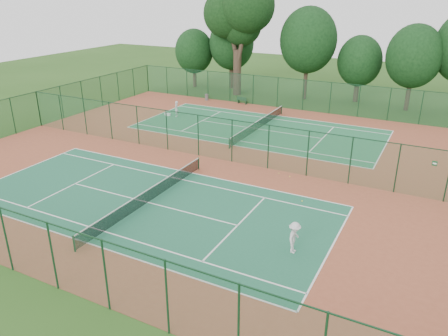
{
  "coord_description": "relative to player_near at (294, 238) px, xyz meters",
  "views": [
    {
      "loc": [
        15.97,
        -29.14,
        12.82
      ],
      "look_at": [
        3.4,
        -4.94,
        1.6
      ],
      "focal_mm": 35.0,
      "sensor_mm": 36.0,
      "label": 1
    }
  ],
  "objects": [
    {
      "name": "ground",
      "position": [
        -10.21,
        10.15,
        -0.89
      ],
      "size": [
        120.0,
        120.0,
        0.0
      ],
      "primitive_type": "plane",
      "color": "#284F18",
      "rests_on": "ground"
    },
    {
      "name": "red_pad",
      "position": [
        -10.21,
        10.15,
        -0.89
      ],
      "size": [
        40.0,
        36.0,
        0.01
      ],
      "primitive_type": "cube",
      "color": "brown",
      "rests_on": "ground"
    },
    {
      "name": "court_near",
      "position": [
        -10.21,
        1.15,
        -0.88
      ],
      "size": [
        23.77,
        10.97,
        0.01
      ],
      "primitive_type": "cube",
      "color": "#1E6143",
      "rests_on": "red_pad"
    },
    {
      "name": "court_far",
      "position": [
        -10.21,
        19.15,
        -0.88
      ],
      "size": [
        23.77,
        10.97,
        0.01
      ],
      "primitive_type": "cube",
      "color": "#216A40",
      "rests_on": "red_pad"
    },
    {
      "name": "fence_north",
      "position": [
        -10.21,
        28.15,
        0.87
      ],
      "size": [
        40.0,
        0.09,
        3.5
      ],
      "color": "#17462D",
      "rests_on": "ground"
    },
    {
      "name": "fence_south",
      "position": [
        -10.21,
        -7.85,
        0.87
      ],
      "size": [
        40.0,
        0.09,
        3.5
      ],
      "color": "#17452A",
      "rests_on": "ground"
    },
    {
      "name": "fence_west",
      "position": [
        -30.21,
        10.15,
        0.87
      ],
      "size": [
        0.09,
        36.0,
        3.5
      ],
      "rotation": [
        0.0,
        0.0,
        1.57
      ],
      "color": "#194B28",
      "rests_on": "ground"
    },
    {
      "name": "fence_divider",
      "position": [
        -10.21,
        10.15,
        0.87
      ],
      "size": [
        40.0,
        0.09,
        3.5
      ],
      "color": "#1C542D",
      "rests_on": "ground"
    },
    {
      "name": "tennis_net_near",
      "position": [
        -10.21,
        1.15,
        -0.35
      ],
      "size": [
        0.1,
        12.9,
        0.97
      ],
      "color": "#153B20",
      "rests_on": "ground"
    },
    {
      "name": "tennis_net_far",
      "position": [
        -10.21,
        19.15,
        -0.35
      ],
      "size": [
        0.1,
        12.9,
        0.97
      ],
      "color": "#163C25",
      "rests_on": "ground"
    },
    {
      "name": "player_near",
      "position": [
        0.0,
        0.0,
        0.0
      ],
      "size": [
        0.68,
        1.14,
        1.75
      ],
      "primitive_type": "imported",
      "rotation": [
        0.0,
        0.0,
        1.6
      ],
      "color": "silver",
      "rests_on": "court_near"
    },
    {
      "name": "player_far",
      "position": [
        -19.92,
        19.31,
        -0.03
      ],
      "size": [
        0.61,
        0.72,
        1.68
      ],
      "primitive_type": "imported",
      "rotation": [
        0.0,
        0.0,
        -1.18
      ],
      "color": "silver",
      "rests_on": "court_far"
    },
    {
      "name": "trash_bin",
      "position": [
        -20.71,
        27.31,
        -0.5
      ],
      "size": [
        0.52,
        0.52,
        0.77
      ],
      "primitive_type": "cylinder",
      "rotation": [
        0.0,
        0.0,
        0.25
      ],
      "color": "slate",
      "rests_on": "red_pad"
    },
    {
      "name": "bench",
      "position": [
        -16.02,
        27.67,
        -0.45
      ],
      "size": [
        1.41,
        0.57,
        0.84
      ],
      "rotation": [
        0.0,
        0.0,
        -0.13
      ],
      "color": "#13381E",
      "rests_on": "red_pad"
    },
    {
      "name": "kit_bag",
      "position": [
        -20.99,
        19.17,
        -0.76
      ],
      "size": [
        0.68,
        0.26,
        0.26
      ],
      "primitive_type": "cube",
      "rotation": [
        0.0,
        0.0,
        0.01
      ],
      "color": "silver",
      "rests_on": "red_pad"
    },
    {
      "name": "stray_ball_a",
      "position": [
        -4.43,
        9.55,
        -0.85
      ],
      "size": [
        0.06,
        0.06,
        0.06
      ],
      "primitive_type": "sphere",
      "color": "#BED732",
      "rests_on": "red_pad"
    },
    {
      "name": "stray_ball_b",
      "position": [
        -3.5,
        9.32,
        -0.85
      ],
      "size": [
        0.07,
        0.07,
        0.07
      ],
      "primitive_type": "sphere",
      "color": "yellow",
      "rests_on": "red_pad"
    },
    {
      "name": "stray_ball_c",
      "position": [
        -11.39,
        9.66,
        -0.85
      ],
      "size": [
        0.06,
        0.06,
        0.06
      ],
      "primitive_type": "sphere",
      "color": "#E1ED37",
      "rests_on": "red_pad"
    },
    {
      "name": "big_tree",
      "position": [
        -18.67,
        32.09,
        9.15
      ],
      "size": [
        9.23,
        6.76,
        14.18
      ],
      "color": "#38291E",
      "rests_on": "ground"
    },
    {
      "name": "evergreen_row",
      "position": [
        -9.71,
        34.4,
        -0.89
      ],
      "size": [
        39.0,
        5.0,
        12.0
      ],
      "primitive_type": null,
      "color": "black",
      "rests_on": "ground"
    }
  ]
}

